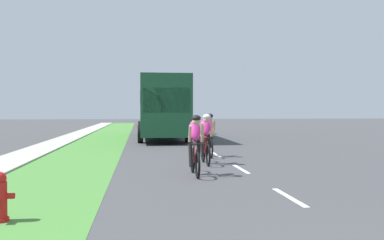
{
  "coord_description": "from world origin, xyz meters",
  "views": [
    {
      "loc": [
        -2.89,
        -2.0,
        1.7
      ],
      "look_at": [
        -0.93,
        14.04,
        1.33
      ],
      "focal_mm": 39.93,
      "sensor_mm": 36.0,
      "label": 1
    }
  ],
  "objects_px": {
    "cyclist_lead": "(195,144)",
    "cyclist_distant": "(209,135)",
    "bus_dark_green": "(161,106)",
    "pickup_red": "(152,119)",
    "cyclist_trailing": "(206,138)"
  },
  "relations": [
    {
      "from": "cyclist_lead",
      "to": "cyclist_distant",
      "type": "distance_m",
      "value": 4.52
    },
    {
      "from": "cyclist_lead",
      "to": "cyclist_distant",
      "type": "bearing_deg",
      "value": 76.24
    },
    {
      "from": "cyclist_trailing",
      "to": "pickup_red",
      "type": "bearing_deg",
      "value": 91.6
    },
    {
      "from": "bus_dark_green",
      "to": "pickup_red",
      "type": "xyz_separation_m",
      "value": [
        -0.09,
        18.12,
        -1.15
      ]
    },
    {
      "from": "cyclist_trailing",
      "to": "pickup_red",
      "type": "height_order",
      "value": "pickup_red"
    },
    {
      "from": "cyclist_trailing",
      "to": "cyclist_distant",
      "type": "bearing_deg",
      "value": 78.13
    },
    {
      "from": "pickup_red",
      "to": "cyclist_distant",
      "type": "bearing_deg",
      "value": -87.4
    },
    {
      "from": "cyclist_distant",
      "to": "pickup_red",
      "type": "bearing_deg",
      "value": 92.6
    },
    {
      "from": "cyclist_trailing",
      "to": "cyclist_lead",
      "type": "bearing_deg",
      "value": -105.49
    },
    {
      "from": "cyclist_lead",
      "to": "bus_dark_green",
      "type": "height_order",
      "value": "bus_dark_green"
    },
    {
      "from": "cyclist_trailing",
      "to": "bus_dark_green",
      "type": "height_order",
      "value": "bus_dark_green"
    },
    {
      "from": "bus_dark_green",
      "to": "pickup_red",
      "type": "height_order",
      "value": "bus_dark_green"
    },
    {
      "from": "cyclist_trailing",
      "to": "bus_dark_green",
      "type": "bearing_deg",
      "value": 93.48
    },
    {
      "from": "cyclist_trailing",
      "to": "pickup_red",
      "type": "relative_size",
      "value": 0.34
    },
    {
      "from": "cyclist_lead",
      "to": "pickup_red",
      "type": "distance_m",
      "value": 33.19
    }
  ]
}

